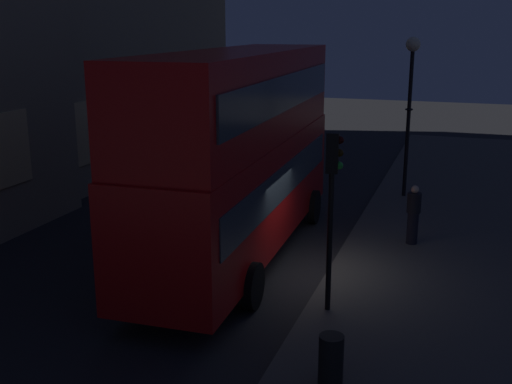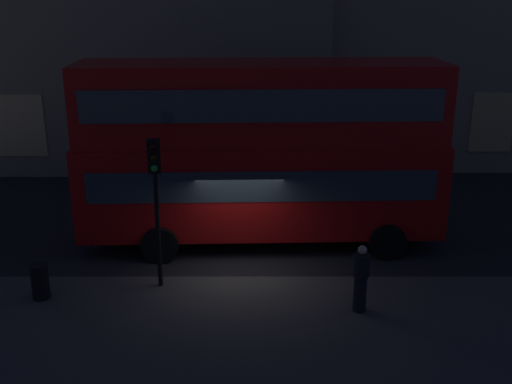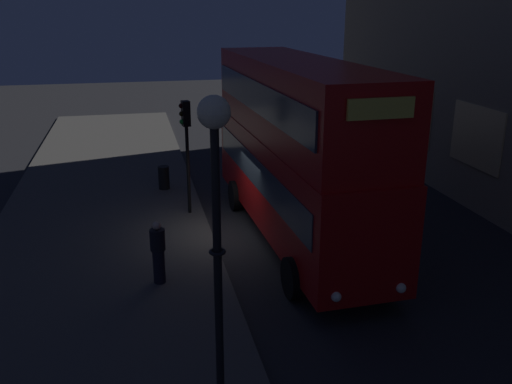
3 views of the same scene
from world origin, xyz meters
The scene contains 6 objects.
ground_plane centered at (0.00, 0.00, 0.00)m, with size 80.00×80.00×0.00m, color #232326.
sidewalk_slab centered at (0.00, -4.10, 0.06)m, with size 44.00×7.07×0.12m, color #4C4944.
double_decker_bus centered at (0.62, 2.00, 3.13)m, with size 11.02×3.08×5.61m.
traffic_light_near_kerb centered at (-2.06, -1.07, 2.98)m, with size 0.35×0.38×3.97m.
pedestrian centered at (2.99, -2.40, 1.00)m, with size 0.40×0.40×1.73m.
litter_bin centered at (-5.00, -1.76, 0.58)m, with size 0.44×0.44×0.92m, color black.
Camera 2 is at (0.47, -15.77, 7.69)m, focal length 43.21 mm.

